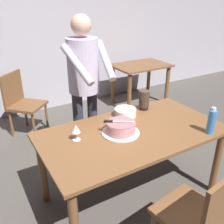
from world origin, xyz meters
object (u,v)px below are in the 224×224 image
(plate_stack, at_px, (125,112))
(background_chair_0, at_px, (22,101))
(water_bottle, at_px, (211,122))
(cake_on_platter, at_px, (121,128))
(cake_knife, at_px, (113,121))
(hurricane_lamp, at_px, (144,100))
(person_cutting_cake, at_px, (84,80))
(wine_glass_near, at_px, (76,129))
(background_table, at_px, (140,73))
(main_dining_table, at_px, (133,141))
(chair_near_side, at_px, (201,214))

(plate_stack, xyz_separation_m, background_chair_0, (-0.70, 1.61, -0.30))
(plate_stack, bearing_deg, water_bottle, -56.42)
(cake_on_platter, relative_size, cake_knife, 1.44)
(water_bottle, height_order, hurricane_lamp, water_bottle)
(cake_on_platter, height_order, person_cutting_cake, person_cutting_cake)
(wine_glass_near, xyz_separation_m, background_table, (2.05, 1.83, -0.28))
(main_dining_table, relative_size, plate_stack, 7.64)
(plate_stack, distance_m, background_chair_0, 1.78)
(background_chair_0, bearing_deg, wine_glass_near, -87.28)
(hurricane_lamp, bearing_deg, cake_on_platter, -147.59)
(main_dining_table, bearing_deg, wine_glass_near, 166.38)
(main_dining_table, height_order, background_table, main_dining_table)
(plate_stack, distance_m, wine_glass_near, 0.65)
(wine_glass_near, relative_size, background_chair_0, 0.16)
(background_table, bearing_deg, chair_near_side, -119.10)
(wine_glass_near, bearing_deg, person_cutting_cake, 57.84)
(chair_near_side, bearing_deg, background_table, 60.90)
(main_dining_table, xyz_separation_m, chair_near_side, (-0.00, -0.84, -0.16))
(water_bottle, bearing_deg, person_cutting_cake, 124.67)
(main_dining_table, relative_size, chair_near_side, 1.87)
(wine_glass_near, relative_size, chair_near_side, 0.16)
(person_cutting_cake, height_order, background_table, person_cutting_cake)
(hurricane_lamp, height_order, background_chair_0, hurricane_lamp)
(chair_near_side, bearing_deg, main_dining_table, 89.76)
(plate_stack, xyz_separation_m, water_bottle, (0.45, -0.68, 0.07))
(plate_stack, height_order, water_bottle, water_bottle)
(main_dining_table, xyz_separation_m, water_bottle, (0.57, -0.38, 0.22))
(main_dining_table, relative_size, background_table, 1.68)
(wine_glass_near, height_order, hurricane_lamp, hurricane_lamp)
(hurricane_lamp, bearing_deg, cake_knife, -153.63)
(water_bottle, relative_size, hurricane_lamp, 1.19)
(wine_glass_near, xyz_separation_m, water_bottle, (1.07, -0.50, 0.01))
(cake_knife, distance_m, water_bottle, 0.87)
(wine_glass_near, height_order, water_bottle, water_bottle)
(cake_on_platter, distance_m, cake_knife, 0.10)
(plate_stack, relative_size, background_chair_0, 0.24)
(cake_on_platter, bearing_deg, chair_near_side, -82.35)
(wine_glass_near, distance_m, hurricane_lamp, 0.91)
(water_bottle, bearing_deg, hurricane_lamp, 104.59)
(person_cutting_cake, xyz_separation_m, background_chair_0, (-0.43, 1.24, -0.58))
(person_cutting_cake, xyz_separation_m, chair_near_side, (0.15, -1.51, -0.58))
(cake_on_platter, height_order, hurricane_lamp, hurricane_lamp)
(cake_on_platter, distance_m, plate_stack, 0.36)
(person_cutting_cake, bearing_deg, cake_on_platter, -86.51)
(main_dining_table, xyz_separation_m, background_table, (1.55, 1.95, -0.07))
(hurricane_lamp, xyz_separation_m, person_cutting_cake, (-0.54, 0.33, 0.22))
(chair_near_side, bearing_deg, cake_on_platter, 97.65)
(plate_stack, xyz_separation_m, hurricane_lamp, (0.26, 0.04, 0.07))
(cake_on_platter, height_order, wine_glass_near, wine_glass_near)
(plate_stack, bearing_deg, person_cutting_cake, 126.62)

